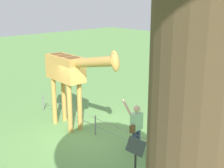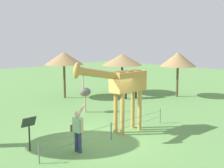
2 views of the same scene
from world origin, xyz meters
name	(u,v)px [view 1 (image 1 of 2)]	position (x,y,z in m)	size (l,w,h in m)	color
ground_plane	(91,136)	(0.00, 0.00, 0.00)	(60.00, 60.00, 0.00)	#60934C
giraffe	(70,73)	(-1.03, -0.07, 2.20)	(3.87, 0.80, 3.35)	#C69347
visitor	(136,126)	(1.87, 0.31, 0.90)	(0.61, 0.58, 1.73)	navy
info_sign	(136,153)	(3.08, -1.08, 0.95)	(0.56, 0.21, 1.32)	black
wire_fence	(95,124)	(0.00, 0.22, 0.40)	(7.05, 0.05, 0.75)	slate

